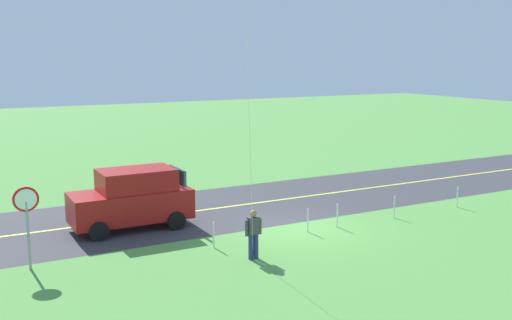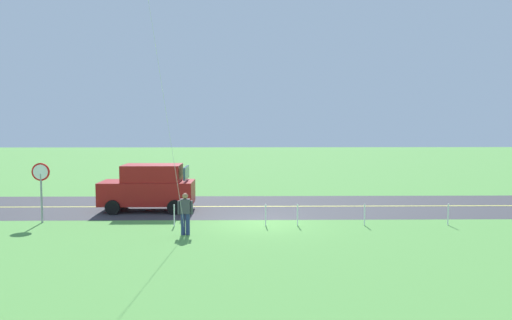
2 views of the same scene
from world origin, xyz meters
The scene contains 11 objects.
ground_plane centered at (0.00, 0.00, -0.05)m, with size 120.00×120.00×0.10m, color #549342.
asphalt_road centered at (0.00, -4.00, 0.00)m, with size 120.00×7.00×0.00m, color #38383D.
road_centre_stripe centered at (0.00, -4.00, 0.01)m, with size 120.00×0.16×0.00m, color #E5E04C.
car_suv_foreground centered at (5.31, -2.84, 1.15)m, with size 4.40×2.12×2.24m.
stop_sign centered at (9.34, -0.10, 1.80)m, with size 0.76×0.08×2.56m.
person_adult_near centered at (2.95, 2.31, 0.86)m, with size 0.58×0.22×1.60m.
fence_post_0 centered at (-7.76, 0.70, 0.45)m, with size 0.05×0.05×0.90m, color silver.
fence_post_1 centered at (-4.27, 0.70, 0.45)m, with size 0.05×0.05×0.90m, color silver.
fence_post_2 centered at (-1.49, 0.70, 0.45)m, with size 0.05×0.05×0.90m, color silver.
fence_post_3 centered at (-0.17, 0.70, 0.45)m, with size 0.05×0.05×0.90m, color silver.
fence_post_4 centered at (3.60, 0.70, 0.45)m, with size 0.05×0.05×0.90m, color silver.
Camera 2 is at (0.57, 21.41, 4.36)m, focal length 35.62 mm.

